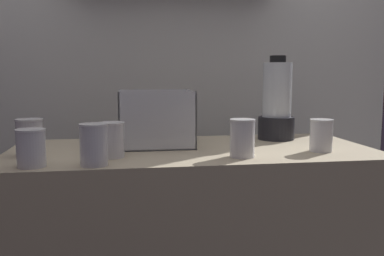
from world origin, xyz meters
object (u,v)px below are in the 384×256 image
(juice_cup_mango_middle, at_px, (94,147))
(juice_cup_pomegranate_far_right, at_px, (242,141))
(blender_pitcher, at_px, (277,105))
(juice_cup_carrot_left, at_px, (31,151))
(juice_cup_carrot_rightmost, at_px, (321,137))
(juice_cup_pomegranate_right, at_px, (112,142))
(juice_cup_beet_far_left, at_px, (30,140))
(carrot_display_bin, at_px, (156,129))

(juice_cup_mango_middle, distance_m, juice_cup_pomegranate_far_right, 0.50)
(juice_cup_mango_middle, bearing_deg, juice_cup_pomegranate_far_right, 6.98)
(blender_pitcher, relative_size, juice_cup_carrot_left, 3.08)
(blender_pitcher, bearing_deg, juice_cup_carrot_rightmost, -79.21)
(juice_cup_pomegranate_right, bearing_deg, juice_cup_carrot_rightmost, -0.78)
(juice_cup_beet_far_left, height_order, juice_cup_carrot_rightmost, juice_cup_beet_far_left)
(carrot_display_bin, height_order, juice_cup_mango_middle, carrot_display_bin)
(juice_cup_carrot_left, distance_m, juice_cup_mango_middle, 0.19)
(blender_pitcher, relative_size, juice_cup_beet_far_left, 2.78)
(juice_cup_pomegranate_right, bearing_deg, carrot_display_bin, 51.72)
(juice_cup_beet_far_left, distance_m, juice_cup_carrot_left, 0.19)
(juice_cup_carrot_left, distance_m, juice_cup_carrot_rightmost, 1.02)
(blender_pitcher, bearing_deg, juice_cup_carrot_left, -156.21)
(carrot_display_bin, bearing_deg, juice_cup_carrot_rightmost, -20.78)
(juice_cup_mango_middle, bearing_deg, juice_cup_beet_far_left, 140.24)
(juice_cup_beet_far_left, xyz_separation_m, juice_cup_pomegranate_right, (0.28, -0.06, -0.00))
(juice_cup_beet_far_left, height_order, juice_cup_carrot_left, juice_cup_beet_far_left)
(juice_cup_carrot_rightmost, bearing_deg, juice_cup_pomegranate_far_right, -169.84)
(juice_cup_pomegranate_far_right, bearing_deg, blender_pitcher, 54.91)
(juice_cup_beet_far_left, distance_m, juice_cup_mango_middle, 0.30)
(juice_cup_pomegranate_far_right, relative_size, juice_cup_carrot_rightmost, 1.10)
(juice_cup_pomegranate_right, height_order, juice_cup_carrot_rightmost, juice_cup_pomegranate_right)
(carrot_display_bin, distance_m, juice_cup_carrot_rightmost, 0.64)
(juice_cup_carrot_left, relative_size, juice_cup_pomegranate_far_right, 0.90)
(blender_pitcher, relative_size, juice_cup_pomegranate_right, 3.00)
(juice_cup_mango_middle, xyz_separation_m, juice_cup_pomegranate_right, (0.05, 0.13, -0.01))
(blender_pitcher, bearing_deg, juice_cup_mango_middle, -150.41)
(juice_cup_beet_far_left, relative_size, juice_cup_pomegranate_far_right, 0.99)
(juice_cup_beet_far_left, distance_m, juice_cup_pomegranate_right, 0.29)
(juice_cup_carrot_rightmost, bearing_deg, juice_cup_mango_middle, -171.77)
(carrot_display_bin, bearing_deg, juice_cup_pomegranate_right, -128.28)
(blender_pitcher, height_order, juice_cup_carrot_rightmost, blender_pitcher)
(carrot_display_bin, distance_m, blender_pitcher, 0.55)
(blender_pitcher, relative_size, juice_cup_carrot_rightmost, 3.04)
(juice_cup_pomegranate_right, bearing_deg, juice_cup_carrot_left, -154.36)
(juice_cup_pomegranate_far_right, bearing_deg, carrot_display_bin, 134.33)
(juice_cup_beet_far_left, bearing_deg, blender_pitcher, 13.49)
(blender_pitcher, xyz_separation_m, juice_cup_mango_middle, (-0.76, -0.43, -0.09))
(juice_cup_carrot_left, xyz_separation_m, juice_cup_carrot_rightmost, (1.01, 0.11, 0.00))
(juice_cup_beet_far_left, bearing_deg, juice_cup_pomegranate_far_right, -10.23)
(juice_cup_pomegranate_far_right, distance_m, juice_cup_carrot_rightmost, 0.33)
(blender_pitcher, xyz_separation_m, juice_cup_beet_far_left, (-0.99, -0.24, -0.10))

